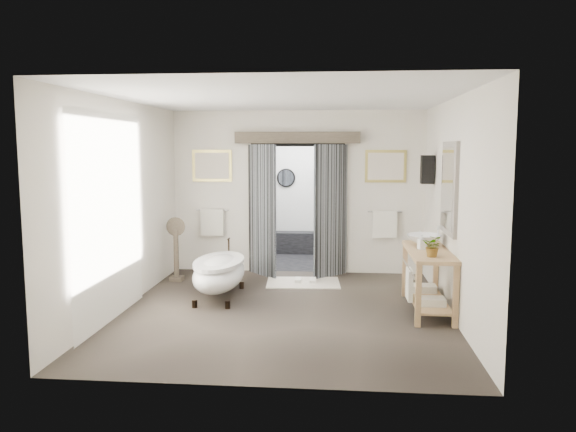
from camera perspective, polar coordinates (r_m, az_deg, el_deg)
The scene contains 13 objects.
ground_plane at distance 7.87m, azimuth -0.41°, elevation -9.60°, with size 5.00×5.00×0.00m, color #453D33.
room_shell at distance 7.43m, azimuth -0.79°, elevation 3.99°, with size 4.52×5.02×2.91m.
shower_room at distance 11.60m, azimuth 1.53°, elevation 0.33°, with size 2.22×2.01×2.51m.
back_wall_dressing at distance 9.87m, azimuth 0.91°, elevation 3.00°, with size 3.82×0.71×2.52m.
clawfoot_tub at distance 8.51m, azimuth -6.99°, elevation -5.72°, with size 0.72×1.61×0.78m.
vanity at distance 7.99m, azimuth 13.88°, elevation -5.82°, with size 0.57×1.60×0.85m.
pedestal_mirror at distance 9.67m, azimuth -11.28°, elevation -3.77°, with size 0.32×0.21×1.09m.
rug at distance 9.42m, azimuth 1.55°, elevation -6.78°, with size 1.20×0.80×0.01m, color silver.
slippers at distance 9.45m, azimuth 1.78°, elevation -6.52°, with size 0.36×0.27×0.05m.
basin at distance 8.22m, azimuth 13.65°, elevation -2.41°, with size 0.49×0.49×0.17m, color white.
plant at distance 7.42m, azimuth 14.54°, elevation -2.98°, with size 0.25×0.22×0.28m, color gray.
soap_bottle_a at distance 7.95m, azimuth 13.44°, elevation -2.57°, with size 0.09×0.10×0.21m, color gray.
soap_bottle_b at distance 8.53m, azimuth 13.23°, elevation -2.05°, with size 0.14×0.14×0.17m, color gray.
Camera 1 is at (0.75, -7.51, 2.24)m, focal length 35.00 mm.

